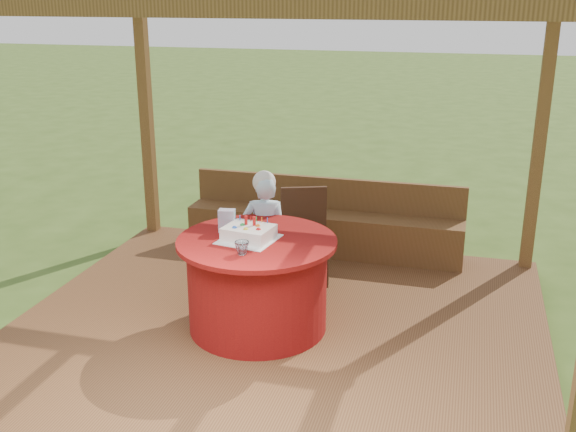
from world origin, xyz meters
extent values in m
plane|color=#334F1A|center=(0.00, 0.00, 0.00)|extent=(60.00, 60.00, 0.00)
cube|color=brown|center=(0.00, 0.00, 0.06)|extent=(4.50, 4.00, 0.12)
cube|color=brown|center=(-2.13, 1.88, 1.42)|extent=(0.12, 0.12, 2.60)
cube|color=brown|center=(2.13, 1.88, 1.42)|extent=(0.12, 0.12, 2.60)
cube|color=brown|center=(0.00, -1.88, 2.78)|extent=(4.50, 0.14, 0.12)
cube|color=brown|center=(-2.13, 0.00, 2.78)|extent=(0.14, 4.00, 0.12)
cube|color=brown|center=(-1.30, 0.00, 2.78)|extent=(0.10, 3.70, 0.10)
cube|color=brown|center=(0.00, 0.00, 2.78)|extent=(0.10, 3.70, 0.10)
cube|color=brown|center=(1.30, 0.00, 2.78)|extent=(0.10, 3.70, 0.10)
cube|color=brown|center=(0.00, 1.70, 0.34)|extent=(3.00, 0.42, 0.45)
cube|color=brown|center=(0.00, 1.88, 0.75)|extent=(3.00, 0.06, 0.35)
cylinder|color=maroon|center=(-0.15, -0.16, 0.50)|extent=(1.16, 1.16, 0.76)
cylinder|color=maroon|center=(-0.15, -0.16, 0.90)|extent=(1.32, 1.32, 0.04)
cube|color=#3A2112|center=(0.00, 0.89, 0.58)|extent=(0.59, 0.59, 0.05)
cylinder|color=#3A2112|center=(-0.10, 0.66, 0.35)|extent=(0.04, 0.04, 0.46)
cylinder|color=#3A2112|center=(0.24, 0.79, 0.35)|extent=(0.04, 0.04, 0.46)
cylinder|color=#3A2112|center=(-0.23, 1.00, 0.35)|extent=(0.04, 0.04, 0.46)
cylinder|color=#3A2112|center=(0.11, 1.13, 0.35)|extent=(0.04, 0.04, 0.46)
cube|color=#3A2112|center=(-0.07, 1.09, 0.80)|extent=(0.44, 0.20, 0.45)
imported|color=#A8DDFA|center=(-0.29, 0.51, 0.70)|extent=(0.47, 0.37, 1.15)
sphere|color=white|center=(-0.29, 0.51, 1.21)|extent=(0.21, 0.21, 0.21)
cube|color=white|center=(-0.21, -0.18, 0.92)|extent=(0.50, 0.50, 0.01)
cube|color=white|center=(-0.21, -0.18, 0.98)|extent=(0.42, 0.36, 0.11)
cylinder|color=red|center=(-0.25, -0.14, 1.07)|extent=(0.03, 0.03, 0.08)
cylinder|color=red|center=(-0.18, -0.14, 1.07)|extent=(0.03, 0.03, 0.08)
sphere|color=blue|center=(-0.31, -0.24, 1.04)|extent=(0.04, 0.04, 0.04)
sphere|color=yellow|center=(-0.21, -0.25, 1.04)|extent=(0.04, 0.04, 0.04)
sphere|color=red|center=(-0.11, -0.23, 1.04)|extent=(0.04, 0.04, 0.04)
sphere|color=green|center=(-0.27, -0.16, 1.04)|extent=(0.04, 0.04, 0.04)
sphere|color=orange|center=(-0.14, -0.15, 1.04)|extent=(0.04, 0.04, 0.04)
cube|color=#D489B7|center=(-0.45, -0.04, 1.01)|extent=(0.15, 0.11, 0.19)
imported|color=white|center=(-0.16, -0.51, 0.97)|extent=(0.15, 0.15, 0.10)
camera|label=1|loc=(1.47, -5.08, 2.84)|focal=42.00mm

